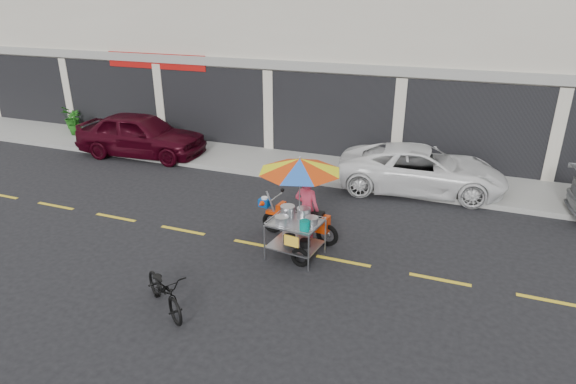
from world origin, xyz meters
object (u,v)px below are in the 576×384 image
(white_pickup, at_px, (421,169))
(near_bicycle, at_px, (164,290))
(food_vendor_rig, at_px, (301,190))
(maroon_sedan, at_px, (141,135))

(white_pickup, xyz_separation_m, near_bicycle, (-3.57, -7.50, -0.25))
(near_bicycle, xyz_separation_m, food_vendor_rig, (1.52, 2.96, 1.02))
(white_pickup, relative_size, near_bicycle, 3.04)
(maroon_sedan, xyz_separation_m, food_vendor_rig, (7.46, -4.33, 0.66))
(near_bicycle, distance_m, food_vendor_rig, 3.48)
(maroon_sedan, height_order, near_bicycle, maroon_sedan)
(white_pickup, relative_size, food_vendor_rig, 2.05)
(near_bicycle, bearing_deg, white_pickup, 9.00)
(near_bicycle, relative_size, food_vendor_rig, 0.68)
(white_pickup, bearing_deg, near_bicycle, 147.90)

